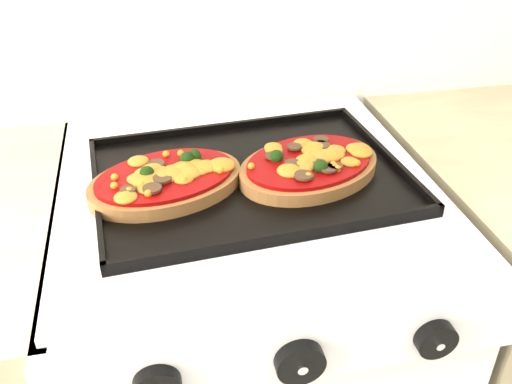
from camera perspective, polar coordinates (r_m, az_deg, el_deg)
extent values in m
cube|color=silver|center=(1.21, -0.87, -17.45)|extent=(0.60, 0.60, 0.91)
cube|color=silver|center=(0.71, 3.95, -15.45)|extent=(0.60, 0.02, 0.09)
cylinder|color=black|center=(0.70, 4.42, -16.62)|extent=(0.06, 0.02, 0.06)
cylinder|color=black|center=(0.75, 17.53, -13.87)|extent=(0.05, 0.02, 0.05)
cube|color=black|center=(0.90, -0.66, 1.77)|extent=(0.50, 0.39, 0.02)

